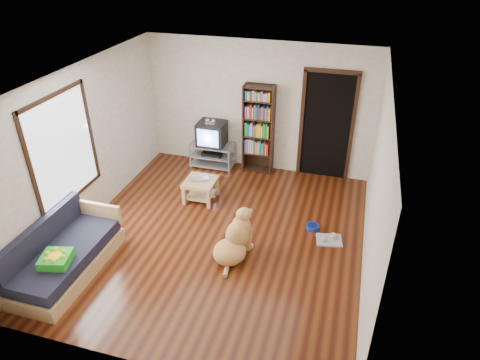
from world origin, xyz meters
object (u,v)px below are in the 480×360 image
(green_cushion, at_px, (56,259))
(dog, at_px, (235,240))
(sofa, at_px, (65,256))
(coffee_table, at_px, (201,186))
(dog_bowl, at_px, (312,227))
(tv_stand, at_px, (212,154))
(laptop, at_px, (200,181))
(bookshelf, at_px, (259,125))
(crt_tv, at_px, (212,133))
(grey_rag, at_px, (329,240))

(green_cushion, distance_m, dog, 2.49)
(sofa, relative_size, coffee_table, 3.27)
(dog_bowl, relative_size, tv_stand, 0.24)
(laptop, relative_size, bookshelf, 0.20)
(sofa, relative_size, dog, 1.92)
(dog_bowl, bearing_deg, tv_stand, 144.69)
(laptop, xyz_separation_m, crt_tv, (-0.22, 1.34, 0.33))
(laptop, relative_size, dog_bowl, 1.62)
(green_cushion, xyz_separation_m, bookshelf, (1.80, 4.02, 0.52))
(grey_rag, bearing_deg, laptop, 166.63)
(bookshelf, bearing_deg, grey_rag, -49.95)
(laptop, height_order, crt_tv, crt_tv)
(grey_rag, xyz_separation_m, coffee_table, (-2.40, 0.60, 0.27))
(coffee_table, distance_m, dog, 1.71)
(laptop, height_order, grey_rag, laptop)
(coffee_table, bearing_deg, crt_tv, 99.46)
(crt_tv, bearing_deg, laptop, -80.74)
(dog_bowl, bearing_deg, green_cushion, -144.27)
(green_cushion, xyz_separation_m, dog, (2.13, 1.29, -0.20))
(grey_rag, bearing_deg, crt_tv, 143.84)
(crt_tv, bearing_deg, coffee_table, -80.54)
(green_cushion, xyz_separation_m, tv_stand, (0.85, 3.92, -0.21))
(laptop, xyz_separation_m, dog, (1.06, -1.31, -0.13))
(laptop, distance_m, bookshelf, 1.70)
(green_cushion, bearing_deg, coffee_table, 53.51)
(laptop, bearing_deg, tv_stand, 77.29)
(sofa, xyz_separation_m, dog, (2.25, 1.00, 0.02))
(dog_bowl, xyz_separation_m, grey_rag, (0.30, -0.25, -0.03))
(green_cushion, relative_size, bookshelf, 0.21)
(laptop, bearing_deg, green_cushion, -134.46)
(dog_bowl, distance_m, crt_tv, 2.94)
(green_cushion, distance_m, grey_rag, 4.05)
(coffee_table, relative_size, dog, 0.59)
(laptop, xyz_separation_m, coffee_table, (0.00, 0.03, -0.13))
(dog_bowl, bearing_deg, laptop, 171.32)
(bookshelf, bearing_deg, dog_bowl, -51.73)
(dog_bowl, bearing_deg, coffee_table, 170.53)
(coffee_table, bearing_deg, tv_stand, 99.62)
(green_cushion, bearing_deg, tv_stand, 63.40)
(bookshelf, distance_m, sofa, 4.26)
(bookshelf, relative_size, dog, 1.92)
(dog, bearing_deg, bookshelf, 96.80)
(green_cushion, xyz_separation_m, laptop, (1.07, 2.60, -0.07))
(tv_stand, bearing_deg, bookshelf, 5.63)
(laptop, height_order, coffee_table, laptop)
(grey_rag, relative_size, sofa, 0.22)
(green_cushion, distance_m, bookshelf, 4.43)
(tv_stand, relative_size, bookshelf, 0.50)
(grey_rag, xyz_separation_m, crt_tv, (-2.62, 1.92, 0.73))
(dog_bowl, relative_size, crt_tv, 0.38)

